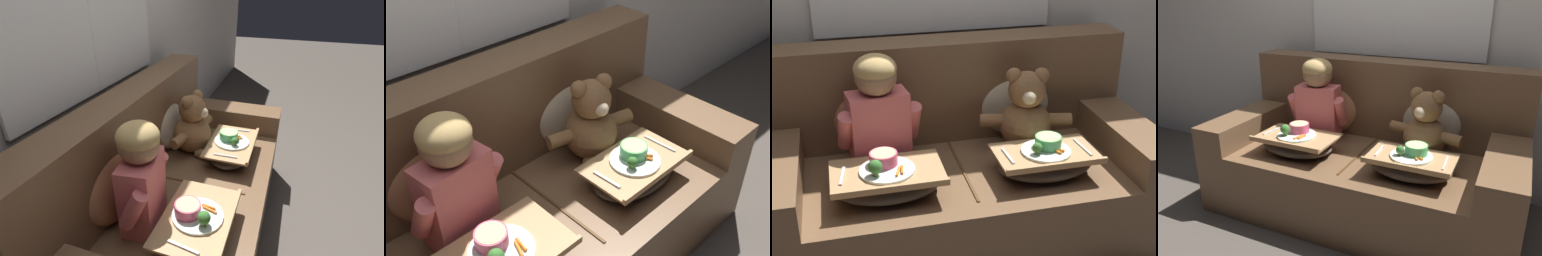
# 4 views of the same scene
# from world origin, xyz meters

# --- Properties ---
(ground_plane) EXTENTS (14.00, 14.00, 0.00)m
(ground_plane) POSITION_xyz_m (0.00, 0.00, 0.00)
(ground_plane) COLOR #4C443D
(couch) EXTENTS (1.88, 0.92, 0.92)m
(couch) POSITION_xyz_m (0.00, 0.08, 0.32)
(couch) COLOR brown
(couch) RESTS_ON ground_plane
(throw_pillow_behind_child) EXTENTS (0.43, 0.21, 0.45)m
(throw_pillow_behind_child) POSITION_xyz_m (-0.36, 0.26, 0.61)
(throw_pillow_behind_child) COLOR #B2754C
(throw_pillow_behind_child) RESTS_ON couch
(throw_pillow_behind_teddy) EXTENTS (0.39, 0.19, 0.41)m
(throw_pillow_behind_teddy) POSITION_xyz_m (0.36, 0.26, 0.61)
(throw_pillow_behind_teddy) COLOR #C1B293
(throw_pillow_behind_teddy) RESTS_ON couch
(child_figure) EXTENTS (0.40, 0.21, 0.54)m
(child_figure) POSITION_xyz_m (-0.36, 0.08, 0.70)
(child_figure) COLOR #DB6666
(child_figure) RESTS_ON couch
(teddy_bear) EXTENTS (0.46, 0.33, 0.42)m
(teddy_bear) POSITION_xyz_m (0.36, 0.08, 0.59)
(teddy_bear) COLOR brown
(teddy_bear) RESTS_ON couch
(lap_tray_child) EXTENTS (0.48, 0.31, 0.19)m
(lap_tray_child) POSITION_xyz_m (-0.36, -0.19, 0.47)
(lap_tray_child) COLOR #473D33
(lap_tray_child) RESTS_ON child_figure
(lap_tray_teddy) EXTENTS (0.46, 0.29, 0.18)m
(lap_tray_teddy) POSITION_xyz_m (0.36, -0.19, 0.47)
(lap_tray_teddy) COLOR #473D33
(lap_tray_teddy) RESTS_ON teddy_bear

